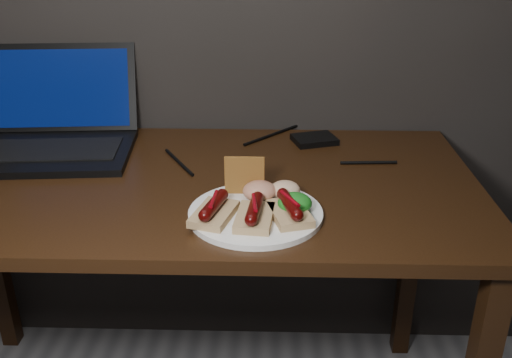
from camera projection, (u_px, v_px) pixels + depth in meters
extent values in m
cube|color=black|center=(178.00, 185.00, 1.34)|extent=(1.40, 0.70, 0.03)
cube|color=black|center=(410.00, 256.00, 1.75)|extent=(0.05, 0.05, 0.72)
cube|color=black|center=(53.00, 153.00, 1.46)|extent=(0.42, 0.31, 0.02)
cube|color=black|center=(52.00, 149.00, 1.45)|extent=(0.35, 0.18, 0.00)
cube|color=black|center=(64.00, 88.00, 1.57)|extent=(0.40, 0.12, 0.23)
cube|color=#081654|center=(64.00, 88.00, 1.57)|extent=(0.36, 0.10, 0.20)
cube|color=black|center=(314.00, 139.00, 1.55)|extent=(0.13, 0.12, 0.02)
cylinder|color=black|center=(179.00, 162.00, 1.42)|extent=(0.10, 0.16, 0.01)
cylinder|color=black|center=(272.00, 135.00, 1.59)|extent=(0.16, 0.17, 0.01)
cylinder|color=black|center=(369.00, 163.00, 1.41)|extent=(0.14, 0.02, 0.01)
cylinder|color=white|center=(256.00, 214.00, 1.16)|extent=(0.31, 0.31, 0.01)
cube|color=#D1B77A|center=(214.00, 214.00, 1.13)|extent=(0.10, 0.13, 0.02)
cylinder|color=#490604|center=(214.00, 205.00, 1.12)|extent=(0.05, 0.10, 0.02)
sphere|color=#490604|center=(205.00, 216.00, 1.08)|extent=(0.02, 0.02, 0.02)
sphere|color=#490604|center=(222.00, 195.00, 1.16)|extent=(0.03, 0.02, 0.02)
cylinder|color=maroon|center=(214.00, 199.00, 1.12)|extent=(0.01, 0.07, 0.01)
cube|color=#D1B77A|center=(254.00, 218.00, 1.12)|extent=(0.08, 0.12, 0.02)
cylinder|color=#490604|center=(254.00, 208.00, 1.11)|extent=(0.03, 0.10, 0.02)
sphere|color=#490604|center=(251.00, 220.00, 1.07)|extent=(0.03, 0.02, 0.02)
sphere|color=#490604|center=(258.00, 198.00, 1.15)|extent=(0.03, 0.02, 0.02)
cylinder|color=maroon|center=(254.00, 203.00, 1.11)|extent=(0.01, 0.07, 0.01)
cube|color=#D1B77A|center=(289.00, 213.00, 1.13)|extent=(0.10, 0.13, 0.02)
cylinder|color=#490604|center=(290.00, 204.00, 1.13)|extent=(0.05, 0.10, 0.02)
sphere|color=#490604|center=(297.00, 215.00, 1.08)|extent=(0.03, 0.02, 0.02)
sphere|color=#490604|center=(283.00, 194.00, 1.17)|extent=(0.02, 0.02, 0.02)
cylinder|color=maroon|center=(290.00, 198.00, 1.12)|extent=(0.04, 0.07, 0.01)
cube|color=#AA682E|center=(244.00, 175.00, 1.22)|extent=(0.09, 0.01, 0.08)
ellipsoid|color=#105412|center=(295.00, 203.00, 1.15)|extent=(0.07, 0.07, 0.04)
ellipsoid|color=maroon|center=(260.00, 191.00, 1.20)|extent=(0.07, 0.07, 0.04)
ellipsoid|color=beige|center=(285.00, 190.00, 1.21)|extent=(0.06, 0.06, 0.04)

